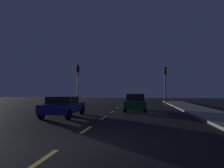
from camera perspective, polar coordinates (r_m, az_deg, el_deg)
ground_plane at (r=12.95m, az=-2.08°, el=-9.98°), size 80.00×80.00×0.00m
sidewalk_curb_right at (r=13.66m, az=30.97°, el=-8.93°), size 3.00×40.00×0.15m
lane_stripe_nearest at (r=5.32m, az=-20.61°, el=-20.98°), size 0.16×1.60×0.01m
lane_stripe_second at (r=8.73m, az=-7.81°, el=-13.66°), size 0.16×1.60×0.01m
lane_stripe_third at (r=12.37m, az=-2.62°, el=-10.32°), size 0.16×1.60×0.01m
lane_stripe_fourth at (r=16.08m, az=0.14°, el=-8.48°), size 0.16×1.60×0.01m
lane_stripe_fifth at (r=19.82m, az=1.85°, el=-7.32°), size 0.16×1.60×0.01m
lane_stripe_sixth at (r=23.59m, az=3.01°, el=-6.53°), size 0.16×1.60×0.01m
lane_stripe_seventh at (r=27.36m, az=3.85°, el=-5.95°), size 0.16×1.60×0.01m
traffic_signal_left at (r=23.30m, az=-10.46°, el=2.09°), size 0.32×0.38×5.02m
traffic_signal_right at (r=22.11m, az=16.06°, el=1.59°), size 0.32×0.38×4.55m
car_stopped_ahead at (r=16.84m, az=7.34°, el=-5.56°), size 1.90×4.09×1.53m
car_adjacent_lane at (r=13.28m, az=-14.66°, el=-6.59°), size 2.03×3.87×1.39m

